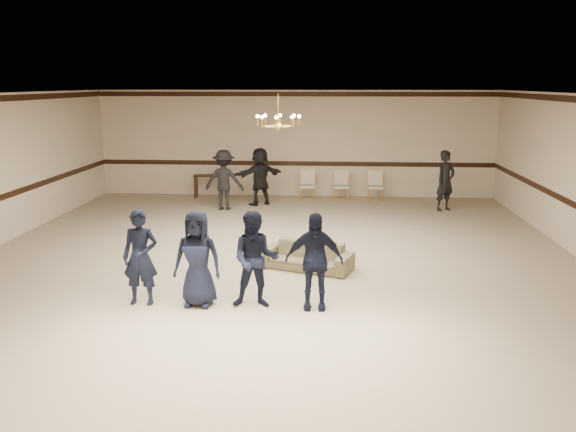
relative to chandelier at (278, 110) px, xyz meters
name	(u,v)px	position (x,y,z in m)	size (l,w,h in m)	color
room	(274,181)	(0.00, -1.00, -1.28)	(12.01, 14.01, 3.21)	tan
chair_rail	(295,163)	(0.00, 5.99, -1.88)	(12.00, 0.02, 0.14)	black
crown_molding	(295,94)	(0.00, 5.99, 0.21)	(12.00, 0.02, 0.14)	black
chandelier	(278,110)	(0.00, 0.00, 0.00)	(0.94, 0.94, 0.89)	gold
boy_a	(140,257)	(-1.87, -3.32, -2.12)	(0.55, 0.36, 1.51)	black
boy_b	(198,259)	(-0.97, -3.32, -2.12)	(0.74, 0.48, 1.51)	black
boy_c	(255,260)	(-0.07, -3.32, -2.12)	(0.74, 0.57, 1.51)	black
boy_d	(314,261)	(0.83, -3.32, -2.12)	(0.89, 0.37, 1.51)	black
settee	(307,256)	(0.64, -1.36, -2.63)	(1.70, 0.66, 0.50)	#6D6549
adult_left	(224,180)	(-1.82, 3.81, -2.06)	(1.06, 0.61, 1.64)	black
adult_mid	(260,176)	(-0.92, 4.51, -2.06)	(1.52, 0.48, 1.64)	black
adult_right	(445,181)	(4.18, 4.11, -2.06)	(0.60, 0.39, 1.64)	black
banquet_chair_left	(307,186)	(0.40, 5.23, -2.43)	(0.43, 0.43, 0.89)	beige
banquet_chair_mid	(341,186)	(1.40, 5.23, -2.43)	(0.43, 0.43, 0.89)	beige
banquet_chair_right	(375,187)	(2.40, 5.23, -2.43)	(0.43, 0.43, 0.89)	beige
console_table	(208,186)	(-2.60, 5.43, -2.52)	(0.84, 0.36, 0.71)	black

